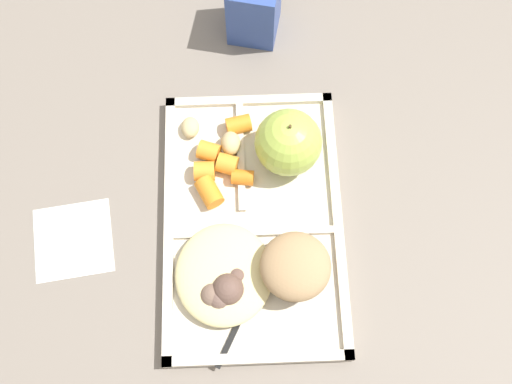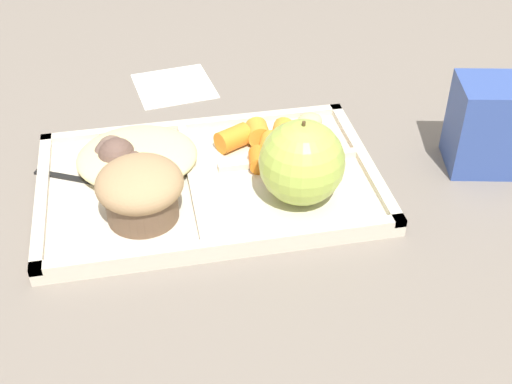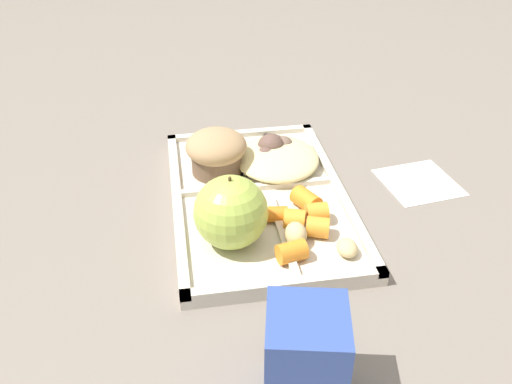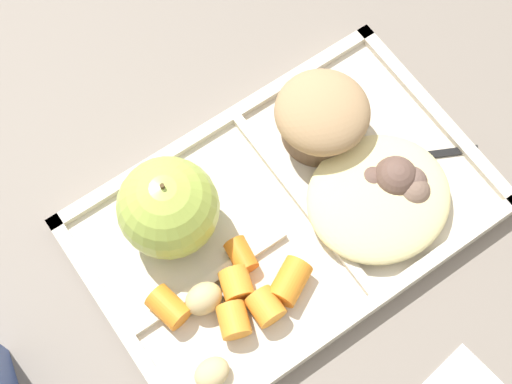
{
  "view_description": "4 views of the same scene",
  "coord_description": "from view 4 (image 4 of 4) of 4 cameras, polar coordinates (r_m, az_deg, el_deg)",
  "views": [
    {
      "loc": [
        0.24,
        -0.01,
        0.76
      ],
      "look_at": [
        -0.03,
        0.0,
        0.04
      ],
      "focal_mm": 43.59,
      "sensor_mm": 36.0,
      "label": 1
    },
    {
      "loc": [
        0.06,
        0.57,
        0.44
      ],
      "look_at": [
        -0.04,
        0.04,
        0.02
      ],
      "focal_mm": 47.61,
      "sensor_mm": 36.0,
      "label": 2
    },
    {
      "loc": [
        -0.59,
        0.1,
        0.42
      ],
      "look_at": [
        -0.02,
        0.01,
        0.03
      ],
      "focal_mm": 39.0,
      "sensor_mm": 36.0,
      "label": 3
    },
    {
      "loc": [
        -0.17,
        -0.19,
        0.66
      ],
      "look_at": [
        -0.01,
        0.03,
        0.03
      ],
      "focal_mm": 56.06,
      "sensor_mm": 36.0,
      "label": 4
    }
  ],
  "objects": [
    {
      "name": "meatball_back",
      "position": [
        0.7,
        11.11,
        -0.09
      ],
      "size": [
        0.03,
        0.03,
        0.03
      ],
      "primitive_type": "sphere",
      "color": "#755B4C",
      "rests_on": "lunch_tray"
    },
    {
      "name": "carrot_slice_center",
      "position": [
        0.66,
        -6.27,
        -8.18
      ],
      "size": [
        0.03,
        0.04,
        0.02
      ],
      "primitive_type": "cylinder",
      "rotation": [
        0.0,
        1.57,
        1.77
      ],
      "color": "orange",
      "rests_on": "lunch_tray"
    },
    {
      "name": "carrot_slice_small",
      "position": [
        0.67,
        -1.07,
        -4.55
      ],
      "size": [
        0.02,
        0.03,
        0.02
      ],
      "primitive_type": "cylinder",
      "rotation": [
        0.0,
        1.57,
        1.44
      ],
      "color": "orange",
      "rests_on": "lunch_tray"
    },
    {
      "name": "meatball_side",
      "position": [
        0.7,
        8.28,
        0.77
      ],
      "size": [
        0.03,
        0.03,
        0.03
      ],
      "primitive_type": "sphere",
      "color": "brown",
      "rests_on": "lunch_tray"
    },
    {
      "name": "lunch_tray",
      "position": [
        0.7,
        2.1,
        -1.77
      ],
      "size": [
        0.35,
        0.22,
        0.02
      ],
      "color": "beige",
      "rests_on": "ground"
    },
    {
      "name": "carrot_slice_edge",
      "position": [
        0.66,
        0.68,
        -8.19
      ],
      "size": [
        0.03,
        0.03,
        0.03
      ],
      "primitive_type": "cylinder",
      "rotation": [
        0.0,
        1.57,
        1.54
      ],
      "color": "orange",
      "rests_on": "lunch_tray"
    },
    {
      "name": "carrot_slice_tilted",
      "position": [
        0.67,
        2.45,
        -6.4
      ],
      "size": [
        0.04,
        0.04,
        0.02
      ],
      "primitive_type": "cylinder",
      "rotation": [
        0.0,
        1.57,
        0.47
      ],
      "color": "orange",
      "rests_on": "lunch_tray"
    },
    {
      "name": "meatball_front",
      "position": [
        0.7,
        9.9,
        0.95
      ],
      "size": [
        0.04,
        0.04,
        0.04
      ],
      "primitive_type": "sphere",
      "color": "brown",
      "rests_on": "lunch_tray"
    },
    {
      "name": "carrot_slice_back",
      "position": [
        0.66,
        -1.41,
        -6.59
      ],
      "size": [
        0.03,
        0.03,
        0.03
      ],
      "primitive_type": "cylinder",
      "rotation": [
        0.0,
        1.57,
        1.25
      ],
      "color": "orange",
      "rests_on": "lunch_tray"
    },
    {
      "name": "carrot_slice_large",
      "position": [
        0.66,
        -1.6,
        -9.14
      ],
      "size": [
        0.03,
        0.03,
        0.02
      ],
      "primitive_type": "cylinder",
      "rotation": [
        0.0,
        1.57,
        1.22
      ],
      "color": "orange",
      "rests_on": "lunch_tray"
    },
    {
      "name": "bran_muffin",
      "position": [
        0.7,
        4.7,
        5.39
      ],
      "size": [
        0.08,
        0.08,
        0.06
      ],
      "color": "brown",
      "rests_on": "lunch_tray"
    },
    {
      "name": "egg_noodle_pile",
      "position": [
        0.7,
        8.75,
        -0.42
      ],
      "size": [
        0.13,
        0.12,
        0.03
      ],
      "primitive_type": "ellipsoid",
      "color": "beige",
      "rests_on": "lunch_tray"
    },
    {
      "name": "plastic_fork",
      "position": [
        0.73,
        9.25,
        2.23
      ],
      "size": [
        0.13,
        0.08,
        0.0
      ],
      "color": "black",
      "rests_on": "lunch_tray"
    },
    {
      "name": "potato_chunk_golden",
      "position": [
        0.65,
        -3.17,
        -12.76
      ],
      "size": [
        0.03,
        0.02,
        0.02
      ],
      "primitive_type": "ellipsoid",
      "rotation": [
        0.0,
        0.0,
        3.15
      ],
      "color": "tan",
      "rests_on": "lunch_tray"
    },
    {
      "name": "ground",
      "position": [
        0.71,
        2.11,
        -1.94
      ],
      "size": [
        6.0,
        6.0,
        0.0
      ],
      "primitive_type": "plane",
      "color": "slate"
    },
    {
      "name": "potato_chunk_browned",
      "position": [
        0.66,
        -3.75,
        -7.6
      ],
      "size": [
        0.03,
        0.03,
        0.03
      ],
      "primitive_type": "ellipsoid",
      "rotation": [
        0.0,
        0.0,
        3.13
      ],
      "color": "tan",
      "rests_on": "lunch_tray"
    },
    {
      "name": "meatball_center",
      "position": [
        0.7,
        10.91,
        0.55
      ],
      "size": [
        0.03,
        0.03,
        0.03
      ],
      "primitive_type": "sphere",
      "color": "brown",
      "rests_on": "lunch_tray"
    },
    {
      "name": "green_apple",
      "position": [
        0.66,
        -6.29,
        -1.12
      ],
      "size": [
        0.09,
        0.09,
        0.09
      ],
      "color": "#A8C14C",
      "rests_on": "lunch_tray"
    }
  ]
}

